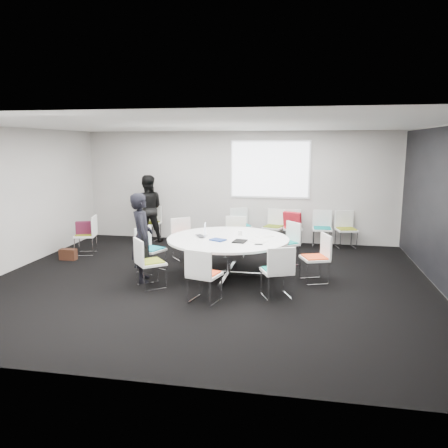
% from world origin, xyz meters
% --- Properties ---
extents(room_shell, '(8.08, 7.08, 2.88)m').
position_xyz_m(room_shell, '(0.09, 0.00, 1.40)').
color(room_shell, black).
rests_on(room_shell, ground).
extents(conference_table, '(2.30, 2.30, 0.73)m').
position_xyz_m(conference_table, '(0.27, 0.43, 0.55)').
color(conference_table, silver).
rests_on(conference_table, ground).
extents(projection_screen, '(1.90, 0.03, 1.35)m').
position_xyz_m(projection_screen, '(0.80, 3.46, 1.85)').
color(projection_screen, white).
rests_on(projection_screen, room_shell).
extents(chair_ring_a, '(0.58, 0.58, 0.88)m').
position_xyz_m(chair_ring_a, '(1.90, 0.30, 0.28)').
color(chair_ring_a, silver).
rests_on(chair_ring_a, ground).
extents(chair_ring_b, '(0.64, 0.64, 0.88)m').
position_xyz_m(chair_ring_b, '(1.32, 1.40, 0.28)').
color(chair_ring_b, silver).
rests_on(chair_ring_b, ground).
extents(chair_ring_c, '(0.48, 0.47, 0.88)m').
position_xyz_m(chair_ring_c, '(0.17, 1.86, 0.28)').
color(chair_ring_c, silver).
rests_on(chair_ring_c, ground).
extents(chair_ring_d, '(0.64, 0.64, 0.88)m').
position_xyz_m(chair_ring_d, '(-0.88, 1.47, 0.28)').
color(chair_ring_d, silver).
rests_on(chair_ring_d, ground).
extents(chair_ring_e, '(0.59, 0.59, 0.88)m').
position_xyz_m(chair_ring_e, '(-1.25, 0.38, 0.28)').
color(chair_ring_e, silver).
rests_on(chair_ring_e, ground).
extents(chair_ring_f, '(0.64, 0.64, 0.88)m').
position_xyz_m(chair_ring_f, '(-0.94, -0.53, 0.28)').
color(chair_ring_f, silver).
rests_on(chair_ring_f, ground).
extents(chair_ring_g, '(0.56, 0.55, 0.88)m').
position_xyz_m(chair_ring_g, '(0.15, -1.06, 0.28)').
color(chair_ring_g, silver).
rests_on(chair_ring_g, ground).
extents(chair_ring_h, '(0.60, 0.59, 0.88)m').
position_xyz_m(chair_ring_h, '(1.27, -0.64, 0.28)').
color(chair_ring_h, silver).
rests_on(chair_ring_h, ground).
extents(chair_back_a, '(0.61, 0.60, 0.88)m').
position_xyz_m(chair_back_a, '(0.12, 3.16, 0.28)').
color(chair_back_a, silver).
rests_on(chair_back_a, ground).
extents(chair_back_b, '(0.57, 0.56, 0.88)m').
position_xyz_m(chair_back_b, '(0.94, 3.17, 0.28)').
color(chair_back_b, silver).
rests_on(chair_back_b, ground).
extents(chair_back_c, '(0.52, 0.51, 0.88)m').
position_xyz_m(chair_back_c, '(1.40, 3.15, 0.28)').
color(chair_back_c, silver).
rests_on(chair_back_c, ground).
extents(chair_back_d, '(0.47, 0.46, 0.88)m').
position_xyz_m(chair_back_d, '(2.12, 3.17, 0.28)').
color(chair_back_d, silver).
rests_on(chair_back_d, ground).
extents(chair_back_e, '(0.55, 0.54, 0.88)m').
position_xyz_m(chair_back_e, '(2.68, 3.17, 0.28)').
color(chair_back_e, silver).
rests_on(chair_back_e, ground).
extents(chair_spare_left, '(0.55, 0.56, 0.88)m').
position_xyz_m(chair_spare_left, '(-3.16, 1.43, 0.28)').
color(chair_spare_left, silver).
rests_on(chair_spare_left, ground).
extents(chair_person_back, '(0.54, 0.53, 0.88)m').
position_xyz_m(chair_person_back, '(-2.27, 3.14, 0.28)').
color(chair_person_back, silver).
rests_on(chair_person_back, ground).
extents(person_main, '(0.58, 0.69, 1.62)m').
position_xyz_m(person_main, '(-1.21, -0.18, 0.81)').
color(person_main, black).
rests_on(person_main, ground).
extents(person_back, '(1.00, 0.89, 1.71)m').
position_xyz_m(person_back, '(-2.27, 2.98, 0.85)').
color(person_back, black).
rests_on(person_back, ground).
extents(laptop, '(0.33, 0.36, 0.02)m').
position_xyz_m(laptop, '(-0.23, 0.46, 0.74)').
color(laptop, '#333338').
rests_on(laptop, conference_table).
extents(laptop_lid, '(0.07, 0.30, 0.22)m').
position_xyz_m(laptop_lid, '(-0.19, 0.53, 0.86)').
color(laptop_lid, silver).
rests_on(laptop_lid, conference_table).
extents(notebook_black, '(0.26, 0.33, 0.02)m').
position_xyz_m(notebook_black, '(0.54, 0.14, 0.74)').
color(notebook_black, black).
rests_on(notebook_black, conference_table).
extents(tablet_folio, '(0.32, 0.29, 0.03)m').
position_xyz_m(tablet_folio, '(0.13, 0.17, 0.74)').
color(tablet_folio, navy).
rests_on(tablet_folio, conference_table).
extents(papers_right, '(0.36, 0.36, 0.00)m').
position_xyz_m(papers_right, '(0.93, 0.67, 0.73)').
color(papers_right, silver).
rests_on(papers_right, conference_table).
extents(papers_front, '(0.35, 0.30, 0.00)m').
position_xyz_m(papers_front, '(0.87, 0.22, 0.73)').
color(papers_front, silver).
rests_on(papers_front, conference_table).
extents(cup, '(0.08, 0.08, 0.09)m').
position_xyz_m(cup, '(0.46, 0.72, 0.78)').
color(cup, white).
rests_on(cup, conference_table).
extents(phone, '(0.15, 0.08, 0.01)m').
position_xyz_m(phone, '(0.90, -0.02, 0.73)').
color(phone, black).
rests_on(phone, conference_table).
extents(maroon_bag, '(0.42, 0.28, 0.28)m').
position_xyz_m(maroon_bag, '(-3.18, 1.43, 0.62)').
color(maroon_bag, '#4F152A').
rests_on(maroon_bag, chair_spare_left).
extents(brown_bag, '(0.36, 0.16, 0.24)m').
position_xyz_m(brown_bag, '(-3.33, 0.91, 0.12)').
color(brown_bag, '#341B10').
rests_on(brown_bag, ground).
extents(red_jacket, '(0.47, 0.33, 0.36)m').
position_xyz_m(red_jacket, '(1.40, 2.92, 0.70)').
color(red_jacket, '#A61420').
rests_on(red_jacket, chair_back_c).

